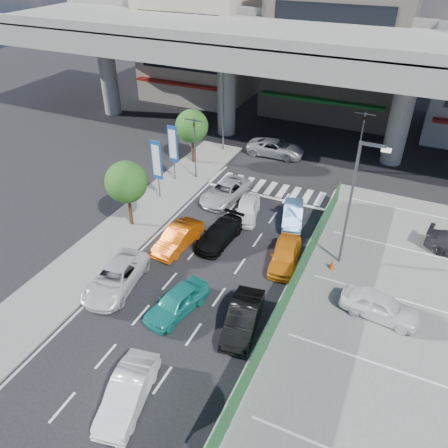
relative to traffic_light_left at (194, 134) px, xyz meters
The scene contains 28 objects.
ground 14.07m from the traffic_light_left, 62.68° to the right, with size 120.00×120.00×0.00m, color black.
parking_lot 20.28m from the traffic_light_left, 30.17° to the right, with size 12.00×28.00×0.06m, color #62625F.
sidewalk_left 8.93m from the traffic_light_left, 95.71° to the right, with size 4.00×30.00×0.12m, color #62625F.
fence_run 16.20m from the traffic_light_left, 43.73° to the right, with size 0.16×22.00×1.80m, color #1B5125, non-canonical shape.
expressway 12.72m from the traffic_light_left, 58.20° to the left, with size 64.00×14.00×10.75m.
building_west 22.39m from the traffic_light_left, 116.14° to the left, with size 12.00×10.90×13.00m.
building_center 22.15m from the traffic_light_left, 73.53° to the left, with size 14.00×10.90×15.00m.
traffic_light_left is the anchor object (origin of this frame).
traffic_light_right 13.63m from the traffic_light_left, 30.89° to the left, with size 1.60×1.24×5.20m.
street_lamp_right 14.68m from the traffic_light_left, 24.16° to the right, with size 1.65×0.22×8.00m.
street_lamp_left 6.06m from the traffic_light_left, 91.20° to the left, with size 1.65×0.22×8.00m.
signboard_near 4.22m from the traffic_light_left, 104.02° to the right, with size 0.80×0.14×4.70m.
signboard_far 1.93m from the traffic_light_left, 144.30° to the right, with size 0.80×0.14×4.70m.
tree_near 8.06m from the traffic_light_left, 95.71° to the right, with size 2.80×2.80×4.80m.
tree_far 3.02m from the traffic_light_left, 122.62° to the left, with size 2.80×2.80×4.80m.
hatch_white_back_mid 21.07m from the traffic_light_left, 70.08° to the right, with size 1.46×4.19×1.38m, color white.
sedan_white_mid_left 14.23m from the traffic_light_left, 81.27° to the right, with size 2.29×4.97×1.38m, color white.
taxi_teal_mid 15.60m from the traffic_light_left, 65.84° to the right, with size 1.63×4.05×1.38m, color teal.
hatch_black_mid_right 17.05m from the traffic_light_left, 53.83° to the right, with size 1.46×4.19×1.38m, color black.
taxi_orange_left 9.98m from the traffic_light_left, 68.99° to the right, with size 1.46×4.19×1.38m, color #D15008.
sedan_black_mid 9.71m from the traffic_light_left, 52.40° to the right, with size 1.77×4.36×1.26m, color black.
taxi_orange_right 13.16m from the traffic_light_left, 36.77° to the right, with size 1.63×4.05×1.38m, color orange.
wagon_silver_front_left 5.30m from the traffic_light_left, 29.64° to the right, with size 2.23×4.83×1.34m, color #B1B3B9.
sedan_white_front_mid 7.84m from the traffic_light_left, 31.22° to the right, with size 1.54×3.82×1.30m, color white.
kei_truck_front_right 10.20m from the traffic_light_left, 17.34° to the right, with size 1.31×3.76×1.24m, color #5C89C8.
crossing_wagon_silver 8.94m from the traffic_light_left, 57.46° to the left, with size 2.37×5.13×1.43m, color #9A9BA1.
parked_sedan_white 19.09m from the traffic_light_left, 31.19° to the right, with size 1.64×4.08×1.39m, color white.
traffic_cone 15.10m from the traffic_light_left, 28.08° to the right, with size 0.36×0.36×0.70m, color #D6470B.
Camera 1 is at (9.43, -16.21, 17.05)m, focal length 35.00 mm.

